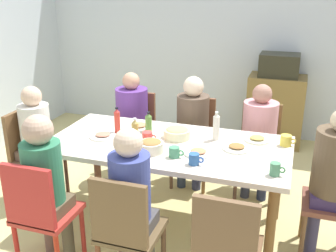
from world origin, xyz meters
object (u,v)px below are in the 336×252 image
object	(u,v)px
person_7	(45,179)
bottle_1	(149,123)
chair_2	(259,144)
chair_4	(31,151)
chair_3	(194,136)
plate_3	(198,153)
person_0	(131,196)
bowl_1	(151,146)
bottle_3	(117,121)
side_cabinet	(275,110)
person_3	(192,121)
microwave	(279,65)
plate_4	(103,136)
chair_5	(226,248)
plate_0	(139,126)
cup_1	(148,137)
cup_3	(175,152)
chair_6	(136,129)
cup_2	(275,169)
bottle_0	(216,127)
plate_1	(257,139)
cup_0	(286,140)
chair_0	(126,228)
person_4	(37,135)
bottle_2	(135,133)
cup_4	(194,159)
chair_7	(40,211)
dining_table	(168,152)
person_1	(334,171)
person_6	(132,115)
bowl_0	(177,133)
person_2	(259,130)

from	to	relation	value
person_7	bottle_1	xyz separation A→B (m)	(0.42, 0.96, 0.14)
chair_2	chair_4	size ratio (longest dim) A/B	1.00
chair_3	plate_3	size ratio (longest dim) A/B	4.11
plate_3	chair_2	bearing A→B (deg)	69.78
person_0	plate_3	size ratio (longest dim) A/B	5.38
chair_4	bowl_1	world-z (taller)	chair_4
bottle_3	side_cabinet	distance (m)	2.49
person_3	microwave	size ratio (longest dim) A/B	2.41
chair_2	plate_4	size ratio (longest dim) A/B	3.97
chair_5	plate_0	bearing A→B (deg)	132.25
cup_1	cup_3	distance (m)	0.39
chair_6	cup_2	distance (m)	1.96
chair_6	bottle_0	bearing A→B (deg)	-33.21
plate_1	side_cabinet	distance (m)	1.95
cup_0	bottle_1	xyz separation A→B (m)	(-1.16, -0.07, 0.04)
chair_5	cup_0	xyz separation A→B (m)	(0.26, 1.12, 0.30)
plate_3	bowl_1	xyz separation A→B (m)	(-0.36, -0.07, 0.04)
chair_6	bowl_1	distance (m)	1.26
chair_0	person_0	bearing A→B (deg)	90.00
person_4	bottle_1	distance (m)	1.07
chair_4	bottle_0	size ratio (longest dim) A/B	3.65
bottle_2	side_cabinet	xyz separation A→B (m)	(0.95, 2.35, -0.44)
cup_4	person_0	bearing A→B (deg)	-124.39
bowl_1	cup_2	distance (m)	0.95
bottle_2	plate_1	bearing A→B (deg)	25.28
plate_4	side_cabinet	bearing A→B (deg)	60.29
plate_0	bowl_1	bearing A→B (deg)	-58.04
bowl_1	cup_3	xyz separation A→B (m)	(0.20, -0.03, -0.01)
cup_1	cup_3	bearing A→B (deg)	-37.08
chair_7	side_cabinet	size ratio (longest dim) A/B	1.00
dining_table	person_1	size ratio (longest dim) A/B	1.66
bottle_1	cup_4	bearing A→B (deg)	-42.73
chair_6	person_6	distance (m)	0.21
person_4	bottle_2	bearing A→B (deg)	-8.06
chair_0	person_3	bearing A→B (deg)	90.00
bowl_0	bottle_1	world-z (taller)	bottle_1
bottle_1	side_cabinet	size ratio (longest dim) A/B	0.21
bottle_1	person_4	bearing A→B (deg)	-169.72
cup_2	person_3	bearing A→B (deg)	129.00
chair_3	cup_1	world-z (taller)	chair_3
chair_2	plate_0	world-z (taller)	chair_2
person_2	bottle_0	world-z (taller)	person_2
side_cabinet	chair_3	bearing A→B (deg)	-118.18
chair_6	person_0	bearing A→B (deg)	-68.01
chair_3	person_7	size ratio (longest dim) A/B	0.75
bowl_0	person_1	bearing A→B (deg)	-6.05
chair_7	plate_0	world-z (taller)	chair_7
person_7	side_cabinet	bearing A→B (deg)	65.15
cup_1	chair_5	bearing A→B (deg)	-45.60
chair_3	cup_4	distance (m)	1.26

